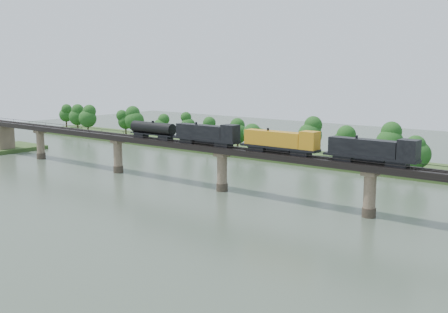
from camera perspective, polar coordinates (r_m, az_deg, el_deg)
The scene contains 6 objects.
ground at distance 122.72m, azimuth -9.07°, elevation -5.89°, with size 400.00×400.00×0.00m, color #384738.
far_bank at distance 188.98m, azimuth 10.33°, elevation -0.34°, with size 300.00×24.00×1.60m, color #2D481C.
bridge at distance 142.83m, azimuth -0.20°, elevation -1.38°, with size 236.00×30.00×11.50m.
bridge_superstructure at distance 141.80m, azimuth -0.20°, elevation 1.14°, with size 220.00×4.90×0.75m.
far_treeline at distance 188.00m, azimuth 7.55°, elevation 2.15°, with size 289.06×17.54×13.60m.
freight_train at distance 135.58m, azimuth 3.03°, elevation 1.79°, with size 82.91×3.23×5.71m.
Camera 1 is at (88.10, -79.28, 31.83)m, focal length 45.00 mm.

